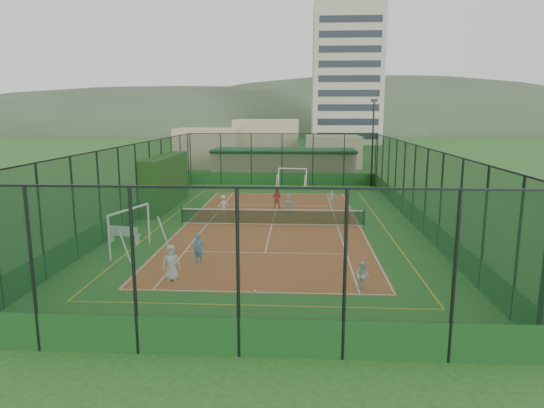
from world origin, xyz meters
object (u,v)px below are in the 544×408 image
Objects in this scene: coach at (277,198)px; futsal_goal_far at (292,178)px; apartment_tower at (347,76)px; floodlight_ne at (373,143)px; white_bench at (124,234)px; child_near_right at (362,276)px; child_far_back at (288,204)px; clubhouse at (284,164)px; futsal_goal_near at (130,231)px; child_near_mid at (198,248)px; child_far_right at (332,198)px; child_far_left at (223,204)px; child_near_left at (171,263)px.

futsal_goal_far is at bearing -81.66° from coach.
floodlight_ne is at bearing -92.98° from apartment_tower.
child_near_right is (12.06, -6.49, 0.10)m from white_bench.
apartment_tower is 80.80m from child_far_back.
clubhouse is 29.32m from futsal_goal_near.
futsal_goal_near reaches higher than futsal_goal_far.
child_near_mid is 1.07× the size of child_far_right.
clubhouse is 12.13× the size of child_far_left.
clubhouse is 11.54× the size of child_far_right.
apartment_tower reaches higher than child_near_right.
child_far_left is at bearing -101.28° from apartment_tower.
child_near_right is (7.92, -0.73, -0.17)m from child_near_left.
child_far_right is at bearing 120.36° from child_near_right.
apartment_tower reaches higher than child_near_left.
floodlight_ne is 27.30m from white_bench.
floodlight_ne is at bearing -32.12° from clubhouse.
coach reaches higher than child_near_right.
floodlight_ne reaches higher than white_bench.
child_near_right is 17.20m from coach.
futsal_goal_far is 10.38m from coach.
child_near_right is 17.37m from child_far_right.
child_near_right is at bearing -98.81° from floodlight_ne.
futsal_goal_near is 2.15× the size of coach.
child_far_back is at bearing -22.25° from futsal_goal_near.
floodlight_ne reaches higher than coach.
floodlight_ne is 2.98× the size of futsal_goal_far.
clubhouse is at bearing -64.45° from child_far_right.
child_far_back reaches higher than white_bench.
white_bench is 16.18m from child_far_right.
apartment_tower is 95.06m from child_near_left.
apartment_tower reaches higher than futsal_goal_far.
child_far_left is at bearing -101.18° from clubhouse.
apartment_tower is at bearing 87.02° from floodlight_ne.
futsal_goal_far is (1.04, -6.41, -0.68)m from clubhouse.
child_far_left is 0.95× the size of child_far_right.
child_far_back is at bearing 56.77° from child_near_left.
white_bench is 22.34m from futsal_goal_far.
apartment_tower is at bearing 89.41° from white_bench.
child_near_right is 0.95× the size of child_far_left.
child_far_right is (-0.09, 17.37, 0.06)m from child_near_right.
futsal_goal_far reaches higher than child_far_right.
coach reaches higher than child_near_left.
child_far_right is (3.12, -9.63, -0.22)m from futsal_goal_far.
child_far_right is at bearing -156.46° from coach.
child_near_left is (4.14, -5.76, 0.28)m from white_bench.
child_near_right is (4.26, -33.41, -0.97)m from clubhouse.
futsal_goal_near reaches higher than child_far_back.
floodlight_ne is 2.43× the size of futsal_goal_near.
futsal_goal_far reaches higher than child_near_right.
floodlight_ne is 18.34m from child_far_left.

